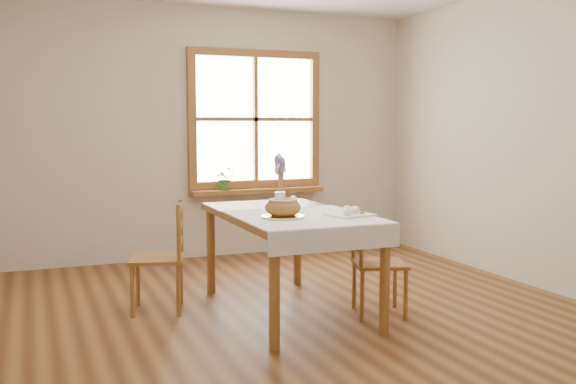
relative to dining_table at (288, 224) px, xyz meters
name	(u,v)px	position (x,y,z in m)	size (l,w,h in m)	color
ground	(304,323)	(0.00, -0.30, -0.66)	(5.00, 5.00, 0.00)	brown
room_walls	(305,78)	(0.00, -0.30, 1.04)	(4.60, 5.10, 2.65)	beige
window	(255,119)	(0.50, 2.17, 0.79)	(1.46, 0.08, 1.46)	#9F6931
window_sill	(258,191)	(0.50, 2.10, 0.03)	(1.46, 0.20, 0.05)	#9F6931
dining_table	(288,224)	(0.00, 0.00, 0.00)	(0.90, 1.60, 0.75)	#9F6931
table_linen	(304,217)	(0.00, -0.30, 0.09)	(0.91, 0.99, 0.01)	white
chair_left	(157,257)	(-0.90, 0.38, -0.25)	(0.38, 0.40, 0.82)	#9F6931
chair_right	(380,262)	(0.59, -0.32, -0.27)	(0.37, 0.38, 0.79)	#9F6931
bread_plate	(283,217)	(-0.16, -0.31, 0.10)	(0.29, 0.29, 0.02)	white
bread_loaf	(283,206)	(-0.16, -0.31, 0.18)	(0.25, 0.25, 0.14)	#B3803F
egg_napkin	(350,215)	(0.31, -0.39, 0.10)	(0.29, 0.25, 0.01)	white
eggs	(350,210)	(0.31, -0.39, 0.13)	(0.22, 0.20, 0.05)	white
salt_shaker	(292,206)	(0.02, -0.04, 0.14)	(0.04, 0.04, 0.08)	white
pepper_shaker	(293,203)	(0.07, 0.07, 0.15)	(0.05, 0.05, 0.10)	white
flower_vase	(280,199)	(0.11, 0.43, 0.13)	(0.09, 0.09, 0.09)	white
lavender_bouquet	(280,176)	(0.11, 0.43, 0.32)	(0.15, 0.15, 0.28)	#635190
potted_plant	(225,181)	(0.14, 2.10, 0.14)	(0.21, 0.24, 0.18)	#3C6C2B
amber_bottle	(281,179)	(0.76, 2.10, 0.14)	(0.07, 0.07, 0.19)	#9E521D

